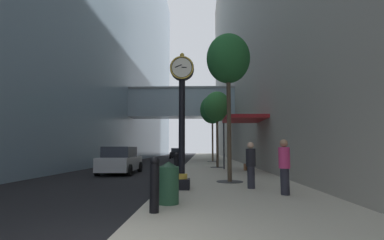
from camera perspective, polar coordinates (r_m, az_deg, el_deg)
ground_plane at (r=31.09m, az=-0.73°, el=-8.54°), size 110.00×110.00×0.00m
sidewalk_right at (r=34.07m, az=3.98°, el=-8.16°), size 5.26×80.00×0.14m
building_block_left at (r=40.43m, az=-18.17°, el=20.34°), size 21.66×80.00×38.34m
building_block_right at (r=39.18m, az=15.01°, el=21.12°), size 9.00×80.00×38.19m
street_clock at (r=9.82m, az=-2.06°, el=1.49°), size 0.84×0.55×4.76m
bollard_nearest at (r=6.35m, az=-7.57°, el=-12.47°), size 0.22×0.22×1.21m
bollard_third at (r=11.63m, az=-3.18°, el=-9.42°), size 0.22×0.22×1.21m
street_tree_near at (r=12.55m, az=7.31°, el=11.87°), size 1.86×1.86×6.31m
street_tree_mid_near at (r=21.12m, az=5.07°, el=2.61°), size 1.95×1.95×5.61m
street_tree_mid_far at (r=30.12m, az=4.13°, el=2.06°), size 2.61×2.61×6.99m
trash_bin at (r=7.28m, az=-4.75°, el=-12.36°), size 0.53×0.53×1.05m
pedestrian_walking at (r=10.16m, az=11.75°, el=-8.69°), size 0.46×0.52×1.60m
pedestrian_by_clock at (r=9.04m, az=18.14°, el=-8.67°), size 0.44×0.44×1.65m
storefront_awning at (r=17.87m, az=10.24°, el=0.02°), size 2.40×3.60×3.30m
car_silver_near at (r=17.69m, az=-14.27°, el=-7.94°), size 2.04×4.15×1.62m
car_black_mid at (r=43.35m, az=-2.95°, el=-6.73°), size 2.12×4.04×1.55m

